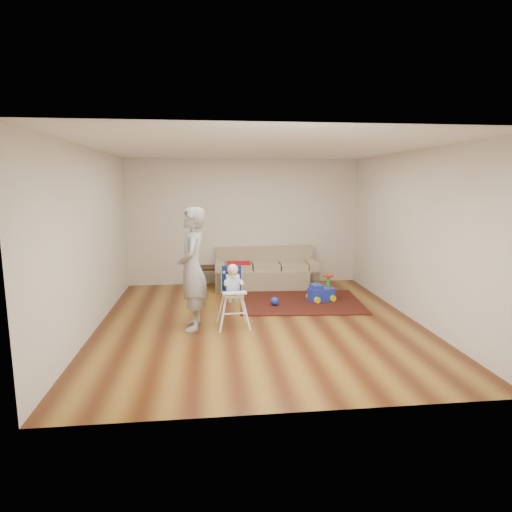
{
  "coord_description": "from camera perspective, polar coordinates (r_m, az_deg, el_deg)",
  "views": [
    {
      "loc": [
        -0.78,
        -6.49,
        2.18
      ],
      "look_at": [
        0.0,
        0.4,
        1.0
      ],
      "focal_mm": 30.0,
      "sensor_mm": 36.0,
      "label": 1
    }
  ],
  "objects": [
    {
      "name": "adult",
      "position": [
        6.44,
        -8.5,
        -1.73
      ],
      "size": [
        0.44,
        0.67,
        1.84
      ],
      "primitive_type": "imported",
      "rotation": [
        0.0,
        0.0,
        -1.57
      ],
      "color": "#98979A",
      "rests_on": "ground"
    },
    {
      "name": "ride_on_toy",
      "position": [
        8.08,
        8.7,
        -4.21
      ],
      "size": [
        0.51,
        0.42,
        0.48
      ],
      "primitive_type": null,
      "rotation": [
        0.0,
        0.0,
        0.26
      ],
      "color": "#2035C1",
      "rests_on": "area_rug"
    },
    {
      "name": "high_chair",
      "position": [
        6.54,
        -3.1,
        -5.44
      ],
      "size": [
        0.49,
        0.49,
        0.99
      ],
      "rotation": [
        0.0,
        0.0,
        0.07
      ],
      "color": "white",
      "rests_on": "ground"
    },
    {
      "name": "area_rug",
      "position": [
        8.03,
        5.94,
        -6.09
      ],
      "size": [
        2.35,
        1.84,
        0.02
      ],
      "primitive_type": "cube",
      "rotation": [
        0.0,
        0.0,
        -0.09
      ],
      "color": "black",
      "rests_on": "ground"
    },
    {
      "name": "toy_ball",
      "position": [
        7.72,
        2.5,
        -6.04
      ],
      "size": [
        0.15,
        0.15,
        0.15
      ],
      "primitive_type": "sphere",
      "color": "#2035C1",
      "rests_on": "area_rug"
    },
    {
      "name": "sofa",
      "position": [
        9.05,
        1.31,
        -1.63
      ],
      "size": [
        2.16,
        0.97,
        0.82
      ],
      "rotation": [
        0.0,
        0.0,
        -0.05
      ],
      "color": "tan",
      "rests_on": "ground"
    },
    {
      "name": "ground",
      "position": [
        6.89,
        0.38,
        -8.79
      ],
      "size": [
        5.5,
        5.5,
        0.0
      ],
      "primitive_type": "plane",
      "color": "#48200C",
      "rests_on": "ground"
    },
    {
      "name": "side_table",
      "position": [
        9.05,
        -6.49,
        -2.86
      ],
      "size": [
        0.46,
        0.46,
        0.46
      ],
      "primitive_type": null,
      "color": "black",
      "rests_on": "ground"
    },
    {
      "name": "room_envelope",
      "position": [
        7.07,
        -0.11,
        7.18
      ],
      "size": [
        5.04,
        5.52,
        2.72
      ],
      "color": "beige",
      "rests_on": "ground"
    }
  ]
}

